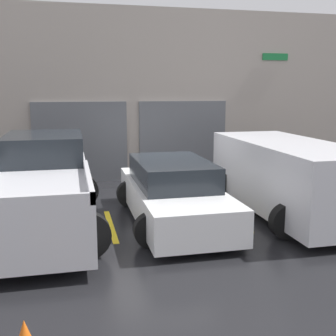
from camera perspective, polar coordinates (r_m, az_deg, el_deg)
name	(u,v)px	position (r m, az deg, el deg)	size (l,w,h in m)	color
ground_plane	(159,203)	(10.75, -1.28, -4.76)	(28.00, 28.00, 0.00)	black
shophouse_building	(137,96)	(13.62, -4.21, 9.67)	(16.59, 0.68, 5.33)	#9E9389
pickup_truck	(43,186)	(9.11, -16.63, -2.40)	(2.45, 5.35, 1.83)	silver
sedan_white	(173,193)	(9.15, 0.67, -3.42)	(2.16, 4.50, 1.34)	white
sedan_side	(288,175)	(10.05, 15.98, -0.93)	(2.38, 4.99, 1.67)	silver
parking_stripe_left	(111,226)	(9.08, -7.76, -7.74)	(0.12, 2.20, 0.01)	gold
parking_stripe_centre	(232,217)	(9.69, 8.60, -6.58)	(0.12, 2.20, 0.01)	gold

